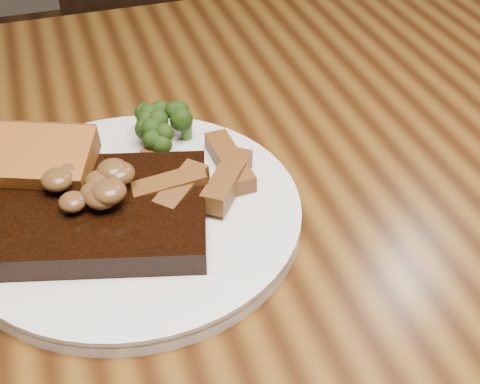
# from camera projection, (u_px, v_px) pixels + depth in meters

# --- Properties ---
(dining_table) EXTENTS (1.60, 0.90, 0.75)m
(dining_table) POSITION_uv_depth(u_px,v_px,m) (238.00, 280.00, 0.64)
(dining_table) COLOR #523310
(dining_table) RESTS_ON ground
(chair_far) EXTENTS (0.48, 0.48, 0.85)m
(chair_far) POSITION_uv_depth(u_px,v_px,m) (189.00, 84.00, 1.33)
(chair_far) COLOR black
(chair_far) RESTS_ON ground
(plate) EXTENTS (0.33, 0.33, 0.01)m
(plate) POSITION_uv_depth(u_px,v_px,m) (133.00, 216.00, 0.57)
(plate) COLOR silver
(plate) RESTS_ON dining_table
(steak) EXTENTS (0.20, 0.17, 0.03)m
(steak) POSITION_uv_depth(u_px,v_px,m) (100.00, 213.00, 0.54)
(steak) COLOR black
(steak) RESTS_ON plate
(steak_bone) EXTENTS (0.13, 0.05, 0.02)m
(steak_bone) POSITION_uv_depth(u_px,v_px,m) (113.00, 267.00, 0.50)
(steak_bone) COLOR #B7AE8E
(steak_bone) RESTS_ON plate
(mushroom_pile) EXTENTS (0.08, 0.08, 0.03)m
(mushroom_pile) POSITION_uv_depth(u_px,v_px,m) (93.00, 186.00, 0.53)
(mushroom_pile) COLOR #503019
(mushroom_pile) RESTS_ON steak
(garlic_bread) EXTENTS (0.13, 0.10, 0.03)m
(garlic_bread) POSITION_uv_depth(u_px,v_px,m) (30.00, 178.00, 0.58)
(garlic_bread) COLOR #9A541C
(garlic_bread) RESTS_ON plate
(potato_wedges) EXTENTS (0.10, 0.10, 0.02)m
(potato_wedges) POSITION_uv_depth(u_px,v_px,m) (203.00, 184.00, 0.57)
(potato_wedges) COLOR brown
(potato_wedges) RESTS_ON plate
(broccoli_cluster) EXTENTS (0.06, 0.06, 0.04)m
(broccoli_cluster) POSITION_uv_depth(u_px,v_px,m) (162.00, 128.00, 0.63)
(broccoli_cluster) COLOR #23360C
(broccoli_cluster) RESTS_ON plate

